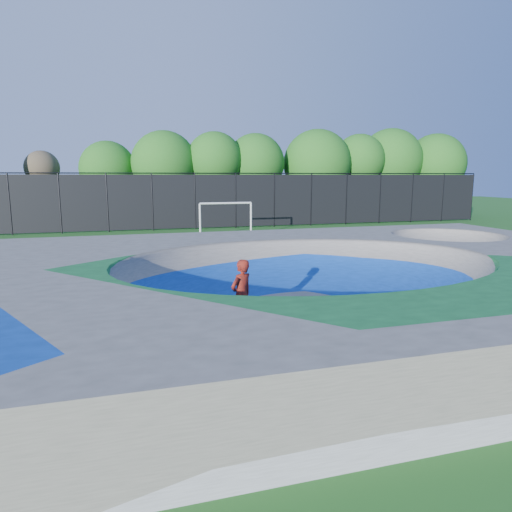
{
  "coord_description": "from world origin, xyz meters",
  "views": [
    {
      "loc": [
        -5.01,
        -11.79,
        3.81
      ],
      "look_at": [
        -0.69,
        3.0,
        1.1
      ],
      "focal_mm": 32.0,
      "sensor_mm": 36.0,
      "label": 1
    }
  ],
  "objects": [
    {
      "name": "ground",
      "position": [
        0.0,
        0.0,
        0.0
      ],
      "size": [
        120.0,
        120.0,
        0.0
      ],
      "primitive_type": "plane",
      "color": "#1D5918",
      "rests_on": "ground"
    },
    {
      "name": "fence",
      "position": [
        0.0,
        21.0,
        2.1
      ],
      "size": [
        48.09,
        0.09,
        4.04
      ],
      "color": "black",
      "rests_on": "ground"
    },
    {
      "name": "skateboard",
      "position": [
        -2.3,
        -1.23,
        0.03
      ],
      "size": [
        0.79,
        0.57,
        0.05
      ],
      "primitive_type": "cube",
      "rotation": [
        0.0,
        0.0,
        0.5
      ],
      "color": "black",
      "rests_on": "ground"
    },
    {
      "name": "skate_deck",
      "position": [
        0.0,
        0.0,
        0.75
      ],
      "size": [
        22.0,
        14.0,
        1.5
      ],
      "primitive_type": "cube",
      "color": "gray",
      "rests_on": "ground"
    },
    {
      "name": "treeline",
      "position": [
        4.05,
        25.75,
        4.89
      ],
      "size": [
        53.43,
        6.88,
        8.16
      ],
      "color": "#4B3625",
      "rests_on": "ground"
    },
    {
      "name": "skater",
      "position": [
        -2.3,
        -1.23,
        0.91
      ],
      "size": [
        0.79,
        0.72,
        1.81
      ],
      "primitive_type": "imported",
      "rotation": [
        0.0,
        0.0,
        3.71
      ],
      "color": "red",
      "rests_on": "ground"
    },
    {
      "name": "soccer_goal",
      "position": [
        1.11,
        15.81,
        1.54
      ],
      "size": [
        3.35,
        0.12,
        2.21
      ],
      "color": "silver",
      "rests_on": "ground"
    }
  ]
}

